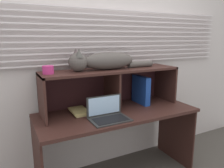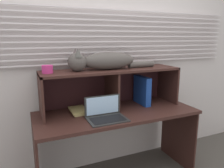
# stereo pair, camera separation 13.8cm
# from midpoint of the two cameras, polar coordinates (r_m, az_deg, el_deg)

# --- Properties ---
(back_panel_with_blinds) EXTENTS (4.40, 0.08, 2.50)m
(back_panel_with_blinds) POSITION_cam_midpoint_polar(r_m,az_deg,el_deg) (2.30, -0.57, 8.00)
(back_panel_with_blinds) COLOR beige
(back_panel_with_blinds) RESTS_ON ground
(desk) EXTENTS (1.56, 0.63, 0.72)m
(desk) POSITION_cam_midpoint_polar(r_m,az_deg,el_deg) (2.14, 3.19, -10.70)
(desk) COLOR #3B1F1B
(desk) RESTS_ON ground
(hutch_shelf_unit) EXTENTS (1.39, 0.37, 0.40)m
(hutch_shelf_unit) POSITION_cam_midpoint_polar(r_m,az_deg,el_deg) (2.15, 1.49, 1.10)
(hutch_shelf_unit) COLOR #3B1F1B
(hutch_shelf_unit) RESTS_ON desk
(cat) EXTENTS (0.90, 0.18, 0.21)m
(cat) POSITION_cam_midpoint_polar(r_m,az_deg,el_deg) (2.05, -0.47, 6.22)
(cat) COLOR #504946
(cat) RESTS_ON hutch_shelf_unit
(laptop) EXTENTS (0.34, 0.23, 0.19)m
(laptop) POSITION_cam_midpoint_polar(r_m,az_deg,el_deg) (1.90, 0.44, -8.18)
(laptop) COLOR #2A2A2A
(laptop) RESTS_ON desk
(binder_upright) EXTENTS (0.06, 0.27, 0.30)m
(binder_upright) POSITION_cam_midpoint_polar(r_m,az_deg,el_deg) (2.32, 9.73, -1.68)
(binder_upright) COLOR #1A409B
(binder_upright) RESTS_ON desk
(book_stack) EXTENTS (0.16, 0.24, 0.03)m
(book_stack) POSITION_cam_midpoint_polar(r_m,az_deg,el_deg) (2.08, -6.95, -7.08)
(book_stack) COLOR tan
(book_stack) RESTS_ON desk
(small_basket) EXTENTS (0.10, 0.10, 0.07)m
(small_basket) POSITION_cam_midpoint_polar(r_m,az_deg,el_deg) (1.92, -14.93, 3.82)
(small_basket) COLOR #C8317B
(small_basket) RESTS_ON hutch_shelf_unit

